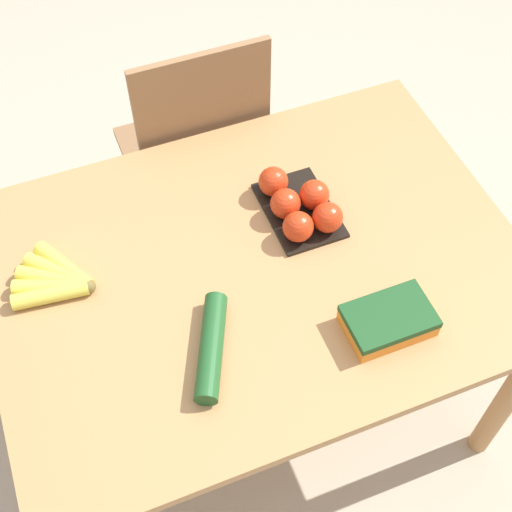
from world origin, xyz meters
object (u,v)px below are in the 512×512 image
(chair, at_px, (197,156))
(carrot_bag, at_px, (389,319))
(tomato_pack, at_px, (300,205))
(banana_bunch, at_px, (56,280))
(cucumber_near, at_px, (211,347))

(chair, relative_size, carrot_bag, 5.01)
(tomato_pack, relative_size, carrot_bag, 1.26)
(banana_bunch, height_order, tomato_pack, tomato_pack)
(banana_bunch, distance_m, cucumber_near, 0.41)
(tomato_pack, relative_size, cucumber_near, 0.97)
(tomato_pack, bearing_deg, carrot_bag, -81.46)
(chair, bearing_deg, banana_bunch, 45.06)
(chair, relative_size, tomato_pack, 3.97)
(banana_bunch, distance_m, tomato_pack, 0.61)
(banana_bunch, bearing_deg, chair, 45.10)
(chair, xyz_separation_m, tomato_pack, (0.11, -0.52, 0.28))
(chair, height_order, tomato_pack, chair)
(carrot_bag, height_order, cucumber_near, carrot_bag)
(chair, distance_m, tomato_pack, 0.60)
(chair, distance_m, carrot_bag, 0.94)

